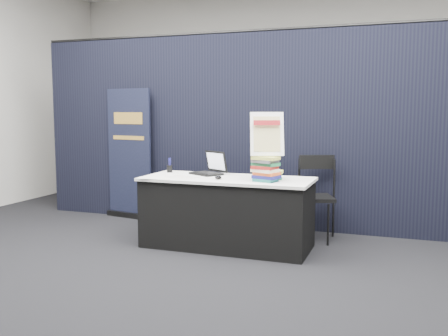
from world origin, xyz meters
TOP-DOWN VIEW (x-y plane):
  - floor at (0.00, 0.00)m, footprint 8.00×8.00m
  - wall_back at (0.00, 4.00)m, footprint 8.00×0.02m
  - drape_partition at (0.00, 1.60)m, footprint 6.00×0.08m
  - display_table at (0.00, 0.55)m, footprint 1.80×0.75m
  - laptop at (-0.30, 0.75)m, footprint 0.41×0.42m
  - mouse at (-0.05, 0.42)m, footprint 0.11×0.13m
  - brochure_left at (-0.70, 0.29)m, footprint 0.36×0.29m
  - brochure_mid at (-0.42, 0.32)m, footprint 0.30×0.27m
  - brochure_right at (-0.46, 0.40)m, footprint 0.39×0.33m
  - pen_cup at (-0.77, 0.75)m, footprint 0.07×0.07m
  - book_stack_tall at (0.46, 0.42)m, footprint 0.28×0.24m
  - book_stack_short at (0.47, 0.60)m, footprint 0.25×0.21m
  - info_sign at (0.46, 0.45)m, footprint 0.36×0.24m
  - pullup_banner at (-1.74, 1.50)m, footprint 0.75×0.22m
  - stacking_chair at (0.81, 1.21)m, footprint 0.55×0.57m

SIDE VIEW (x-z plane):
  - floor at x=0.00m, z-range 0.00..0.00m
  - display_table at x=0.00m, z-range 0.00..0.75m
  - stacking_chair at x=0.81m, z-range 0.05..1.00m
  - brochure_mid at x=-0.42m, z-range 0.75..0.75m
  - brochure_left at x=-0.70m, z-range 0.75..0.75m
  - brochure_right at x=-0.46m, z-range 0.75..0.75m
  - mouse at x=-0.05m, z-range 0.75..0.79m
  - pullup_banner at x=-1.74m, z-range -0.10..1.65m
  - pen_cup at x=-0.77m, z-range 0.75..0.83m
  - book_stack_short at x=0.47m, z-range 0.75..0.84m
  - laptop at x=-0.30m, z-range 0.68..0.94m
  - book_stack_tall at x=0.46m, z-range 0.75..1.00m
  - drape_partition at x=0.00m, z-range 0.00..2.40m
  - info_sign at x=0.46m, z-range 0.99..1.45m
  - wall_back at x=0.00m, z-range 0.00..3.50m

